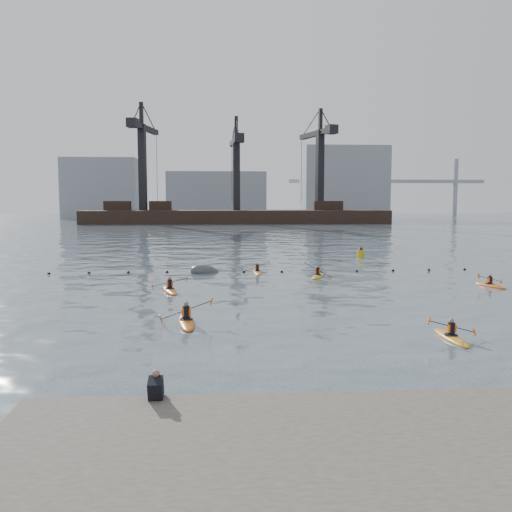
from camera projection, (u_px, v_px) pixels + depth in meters
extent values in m
plane|color=#35444D|center=(322.00, 352.00, 20.38)|extent=(400.00, 400.00, 0.00)
cube|color=#4C443D|center=(401.00, 471.00, 11.45)|extent=(18.00, 7.00, 1.00)
cube|color=black|center=(156.00, 389.00, 14.19)|extent=(0.38, 0.60, 0.67)
cube|color=black|center=(157.00, 392.00, 14.42)|extent=(0.34, 0.40, 0.24)
sphere|color=#8C6651|center=(156.00, 374.00, 14.25)|extent=(0.21, 0.21, 0.21)
sphere|color=black|center=(49.00, 274.00, 41.61)|extent=(0.24, 0.24, 0.24)
sphere|color=black|center=(89.00, 273.00, 41.96)|extent=(0.24, 0.24, 0.24)
sphere|color=black|center=(128.00, 273.00, 42.24)|extent=(0.24, 0.24, 0.24)
sphere|color=black|center=(167.00, 272.00, 42.40)|extent=(0.24, 0.24, 0.24)
sphere|color=black|center=(205.00, 272.00, 42.47)|extent=(0.24, 0.24, 0.24)
sphere|color=black|center=(244.00, 272.00, 42.49)|extent=(0.24, 0.24, 0.24)
sphere|color=black|center=(282.00, 272.00, 42.56)|extent=(0.24, 0.24, 0.24)
sphere|color=black|center=(320.00, 272.00, 42.72)|extent=(0.24, 0.24, 0.24)
sphere|color=black|center=(357.00, 271.00, 43.00)|extent=(0.24, 0.24, 0.24)
sphere|color=black|center=(393.00, 271.00, 43.36)|extent=(0.24, 0.24, 0.24)
sphere|color=black|center=(429.00, 270.00, 43.71)|extent=(0.24, 0.24, 0.24)
sphere|color=black|center=(464.00, 270.00, 43.99)|extent=(0.24, 0.24, 0.24)
cube|color=black|center=(237.00, 220.00, 129.46)|extent=(72.00, 12.00, 4.50)
cube|color=black|center=(118.00, 206.00, 127.30)|extent=(6.00, 3.00, 2.20)
cube|color=black|center=(160.00, 206.00, 127.94)|extent=(5.00, 3.00, 2.20)
cube|color=black|center=(328.00, 205.00, 130.53)|extent=(7.00, 3.00, 2.20)
cube|color=black|center=(142.00, 168.00, 126.75)|extent=(1.85, 1.85, 20.00)
cube|color=black|center=(145.00, 128.00, 128.44)|extent=(4.31, 17.93, 1.20)
cube|color=black|center=(133.00, 123.00, 119.54)|extent=(2.62, 2.94, 2.00)
cube|color=black|center=(141.00, 113.00, 125.44)|extent=(0.93, 0.93, 5.00)
cube|color=black|center=(236.00, 174.00, 128.33)|extent=(1.73, 1.73, 17.00)
cube|color=black|center=(235.00, 141.00, 129.71)|extent=(2.50, 15.05, 1.20)
cube|color=black|center=(239.00, 138.00, 122.34)|extent=(2.42, 2.78, 2.00)
cube|color=black|center=(236.00, 127.00, 127.18)|extent=(0.87, 0.87, 5.00)
cube|color=black|center=(320.00, 170.00, 129.52)|extent=(1.96, 1.96, 19.00)
cube|color=black|center=(316.00, 134.00, 130.99)|extent=(5.56, 16.73, 1.20)
cube|color=black|center=(332.00, 129.00, 122.98)|extent=(2.80, 3.08, 2.00)
cube|color=black|center=(320.00, 119.00, 128.26)|extent=(0.98, 0.98, 5.00)
cube|color=gray|center=(102.00, 188.00, 165.71)|extent=(22.00, 14.00, 18.00)
cube|color=gray|center=(217.00, 195.00, 168.18)|extent=(30.00, 14.00, 14.00)
cube|color=gray|center=(344.00, 182.00, 170.35)|extent=(26.00, 14.00, 22.00)
cube|color=gray|center=(387.00, 181.00, 191.39)|extent=(70.00, 2.00, 1.20)
cylinder|color=gray|center=(317.00, 187.00, 189.98)|extent=(1.60, 1.60, 20.00)
cylinder|color=gray|center=(455.00, 187.00, 193.21)|extent=(1.60, 1.60, 20.00)
ellipsoid|color=#C35912|center=(186.00, 322.00, 25.08)|extent=(1.15, 3.72, 0.37)
cylinder|color=black|center=(186.00, 319.00, 25.07)|extent=(0.76, 0.76, 0.07)
cylinder|color=black|center=(186.00, 312.00, 25.03)|extent=(0.34, 0.34, 0.59)
cube|color=#F9580D|center=(186.00, 312.00, 25.03)|extent=(0.44, 0.30, 0.39)
sphere|color=#8C6651|center=(186.00, 304.00, 24.99)|extent=(0.24, 0.24, 0.24)
cylinder|color=black|center=(186.00, 310.00, 25.02)|extent=(2.39, 0.32, 0.84)
cube|color=#D85914|center=(161.00, 319.00, 24.85)|extent=(0.20, 0.18, 0.39)
cube|color=#D85914|center=(211.00, 301.00, 25.19)|extent=(0.20, 0.18, 0.39)
ellipsoid|color=orange|center=(451.00, 338.00, 22.29)|extent=(0.66, 3.07, 0.31)
cylinder|color=black|center=(451.00, 335.00, 22.27)|extent=(0.58, 0.58, 0.06)
cylinder|color=black|center=(451.00, 329.00, 22.25)|extent=(0.29, 0.29, 0.50)
cube|color=#F9580D|center=(451.00, 328.00, 22.24)|extent=(0.35, 0.22, 0.32)
sphere|color=#8C6651|center=(452.00, 321.00, 22.21)|extent=(0.20, 0.20, 0.20)
cylinder|color=black|center=(452.00, 326.00, 22.24)|extent=(2.04, 0.07, 0.58)
cube|color=#D85914|center=(429.00, 321.00, 22.13)|extent=(0.13, 0.14, 0.33)
cube|color=#D85914|center=(474.00, 332.00, 22.34)|extent=(0.13, 0.14, 0.33)
ellipsoid|color=orange|center=(170.00, 291.00, 33.78)|extent=(1.53, 3.39, 0.33)
cylinder|color=black|center=(170.00, 289.00, 33.76)|extent=(0.77, 0.77, 0.06)
cylinder|color=black|center=(170.00, 284.00, 33.73)|extent=(0.31, 0.31, 0.54)
cube|color=#F9580D|center=(170.00, 284.00, 33.73)|extent=(0.42, 0.32, 0.35)
sphere|color=#8C6651|center=(170.00, 278.00, 33.69)|extent=(0.22, 0.22, 0.22)
cylinder|color=black|center=(170.00, 282.00, 33.72)|extent=(2.19, 0.64, 0.44)
cube|color=#D85914|center=(153.00, 286.00, 33.39)|extent=(0.15, 0.17, 0.36)
cube|color=#D85914|center=(186.00, 279.00, 34.05)|extent=(0.15, 0.17, 0.36)
ellipsoid|color=gold|center=(318.00, 277.00, 39.99)|extent=(1.75, 3.11, 0.31)
cylinder|color=black|center=(318.00, 275.00, 39.98)|extent=(0.76, 0.76, 0.06)
cylinder|color=black|center=(318.00, 271.00, 39.95)|extent=(0.29, 0.29, 0.50)
cube|color=#F9580D|center=(318.00, 271.00, 39.95)|extent=(0.40, 0.33, 0.33)
sphere|color=#8C6651|center=(318.00, 267.00, 39.91)|extent=(0.20, 0.20, 0.20)
cylinder|color=black|center=(318.00, 270.00, 39.94)|extent=(1.80, 0.76, 0.98)
cube|color=#D85914|center=(305.00, 263.00, 40.20)|extent=(0.23, 0.20, 0.32)
cube|color=#D85914|center=(331.00, 276.00, 39.67)|extent=(0.23, 0.20, 0.32)
ellipsoid|color=#D15813|center=(490.00, 286.00, 35.84)|extent=(1.27, 2.93, 0.29)
cylinder|color=black|center=(490.00, 284.00, 35.82)|extent=(0.66, 0.66, 0.05)
cylinder|color=black|center=(490.00, 280.00, 35.80)|extent=(0.27, 0.27, 0.47)
cube|color=#F9580D|center=(490.00, 280.00, 35.80)|extent=(0.36, 0.27, 0.31)
sphere|color=#8C6651|center=(490.00, 275.00, 35.77)|extent=(0.19, 0.19, 0.19)
cylinder|color=black|center=(490.00, 279.00, 35.79)|extent=(1.88, 0.51, 0.51)
cube|color=#D85914|center=(501.00, 281.00, 36.09)|extent=(0.14, 0.15, 0.31)
cube|color=#D85914|center=(479.00, 276.00, 35.48)|extent=(0.14, 0.15, 0.31)
ellipsoid|color=orange|center=(257.00, 272.00, 42.20)|extent=(0.65, 2.93, 0.29)
cylinder|color=black|center=(257.00, 271.00, 42.18)|extent=(0.56, 0.56, 0.05)
cylinder|color=black|center=(257.00, 268.00, 42.16)|extent=(0.27, 0.27, 0.47)
cube|color=#F9580D|center=(257.00, 268.00, 42.16)|extent=(0.33, 0.21, 0.31)
sphere|color=#8C6651|center=(257.00, 264.00, 42.12)|extent=(0.19, 0.19, 0.19)
cylinder|color=black|center=(257.00, 267.00, 42.15)|extent=(1.90, 0.08, 0.71)
cube|color=#D85914|center=(245.00, 271.00, 42.10)|extent=(0.15, 0.13, 0.31)
cube|color=#D85914|center=(269.00, 262.00, 42.20)|extent=(0.15, 0.13, 0.31)
ellipsoid|color=#424547|center=(205.00, 272.00, 42.50)|extent=(3.05, 2.53, 1.72)
cylinder|color=#CB9014|center=(361.00, 255.00, 53.19)|extent=(0.72, 0.72, 0.93)
cone|color=black|center=(361.00, 248.00, 53.12)|extent=(0.45, 0.45, 0.36)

